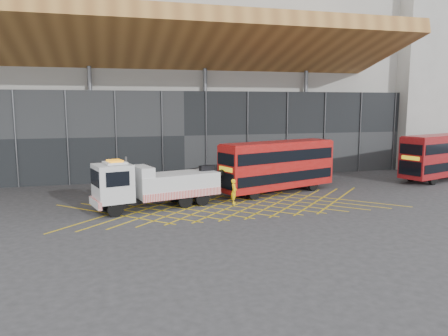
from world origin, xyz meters
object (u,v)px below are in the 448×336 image
object	(u,v)px
recovery_truck	(153,185)
bus_towed	(278,165)
worker	(234,191)
bus_second	(443,155)

from	to	relation	value
recovery_truck	bus_towed	world-z (taller)	bus_towed
worker	recovery_truck	bearing A→B (deg)	104.17
bus_second	worker	xyz separation A→B (m)	(-21.14, -4.24, -1.42)
worker	bus_towed	bearing A→B (deg)	-41.44
recovery_truck	worker	distance (m)	5.54
bus_towed	worker	xyz separation A→B (m)	(-4.38, -2.75, -1.34)
bus_towed	worker	distance (m)	5.35
recovery_truck	bus_towed	size ratio (longest dim) A/B	0.99
bus_towed	worker	size ratio (longest dim) A/B	5.75
bus_towed	bus_second	world-z (taller)	bus_second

